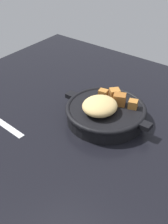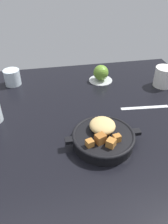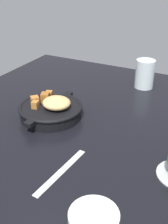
% 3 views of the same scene
% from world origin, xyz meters
% --- Properties ---
extents(ground_plane, '(1.04, 0.99, 0.02)m').
position_xyz_m(ground_plane, '(0.00, 0.00, -0.01)').
color(ground_plane, black).
extents(cast_iron_skillet, '(0.24, 0.20, 0.07)m').
position_xyz_m(cast_iron_skillet, '(0.02, -0.11, 0.03)').
color(cast_iron_skillet, black).
rests_on(cast_iron_skillet, ground_plane).
extents(saucer_plate, '(0.11, 0.11, 0.01)m').
position_xyz_m(saucer_plate, '(0.11, 0.31, 0.00)').
color(saucer_plate, '#B7BABF').
rests_on(saucer_plate, ground_plane).
extents(red_apple, '(0.07, 0.07, 0.07)m').
position_xyz_m(red_apple, '(0.11, 0.31, 0.04)').
color(red_apple, olive).
rests_on(red_apple, saucer_plate).
extents(butter_knife, '(0.19, 0.03, 0.00)m').
position_xyz_m(butter_knife, '(0.23, 0.05, 0.00)').
color(butter_knife, silver).
rests_on(butter_knife, ground_plane).
extents(ceramic_mug_white, '(0.08, 0.08, 0.09)m').
position_xyz_m(ceramic_mug_white, '(0.38, 0.21, 0.04)').
color(ceramic_mug_white, silver).
rests_on(ceramic_mug_white, ground_plane).
extents(water_glass_short, '(0.07, 0.07, 0.07)m').
position_xyz_m(water_glass_short, '(-0.29, 0.35, 0.04)').
color(water_glass_short, silver).
rests_on(water_glass_short, ground_plane).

